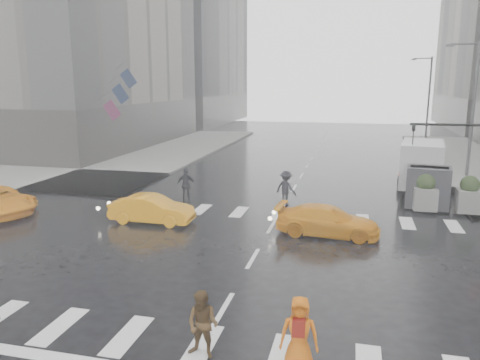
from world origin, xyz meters
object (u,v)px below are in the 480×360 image
(traffic_signal_pole, at_px, (475,150))
(box_truck, at_px, (423,170))
(pedestrian_brown, at_px, (203,324))
(pedestrian_orange, at_px, (299,334))
(taxi_front, at_px, (0,197))
(taxi_mid, at_px, (152,209))

(traffic_signal_pole, relative_size, box_truck, 0.78)
(pedestrian_brown, relative_size, pedestrian_orange, 0.92)
(traffic_signal_pole, relative_size, pedestrian_brown, 2.74)
(pedestrian_brown, bearing_deg, taxi_front, 152.96)
(pedestrian_orange, bearing_deg, pedestrian_brown, 174.52)
(traffic_signal_pole, height_order, pedestrian_brown, traffic_signal_pole)
(pedestrian_orange, xyz_separation_m, taxi_mid, (-7.92, 9.73, -0.25))
(taxi_front, distance_m, box_truck, 22.48)
(taxi_front, bearing_deg, box_truck, -70.09)
(taxi_front, height_order, box_truck, box_truck)
(pedestrian_brown, relative_size, taxi_front, 0.45)
(pedestrian_orange, bearing_deg, box_truck, 69.99)
(traffic_signal_pole, height_order, taxi_front, traffic_signal_pole)
(pedestrian_orange, distance_m, box_truck, 18.15)
(traffic_signal_pole, bearing_deg, box_truck, 120.33)
(traffic_signal_pole, bearing_deg, taxi_front, -169.28)
(pedestrian_orange, height_order, taxi_mid, pedestrian_orange)
(pedestrian_brown, xyz_separation_m, pedestrian_orange, (2.27, -0.03, 0.07))
(taxi_mid, distance_m, box_truck, 14.92)
(traffic_signal_pole, distance_m, pedestrian_orange, 16.03)
(pedestrian_brown, height_order, taxi_front, pedestrian_brown)
(traffic_signal_pole, relative_size, taxi_mid, 1.16)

